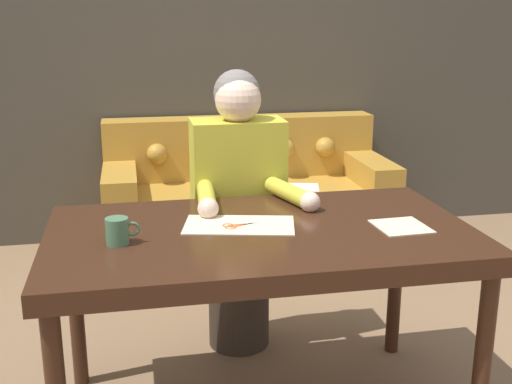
{
  "coord_description": "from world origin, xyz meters",
  "views": [
    {
      "loc": [
        -0.49,
        -2.11,
        1.5
      ],
      "look_at": [
        -0.04,
        0.13,
        0.86
      ],
      "focal_mm": 45.0,
      "sensor_mm": 36.0,
      "label": 1
    }
  ],
  "objects_px": {
    "couch": "(247,204)",
    "scissors": "(240,225)",
    "person": "(239,213)",
    "dining_table": "(261,248)",
    "mug": "(118,231)"
  },
  "relations": [
    {
      "from": "couch",
      "to": "mug",
      "type": "bearing_deg",
      "value": -112.56
    },
    {
      "from": "dining_table",
      "to": "mug",
      "type": "distance_m",
      "value": 0.51
    },
    {
      "from": "couch",
      "to": "scissors",
      "type": "height_order",
      "value": "couch"
    },
    {
      "from": "person",
      "to": "dining_table",
      "type": "bearing_deg",
      "value": -91.65
    },
    {
      "from": "dining_table",
      "to": "person",
      "type": "xyz_separation_m",
      "value": [
        0.02,
        0.57,
        -0.04
      ]
    },
    {
      "from": "dining_table",
      "to": "scissors",
      "type": "height_order",
      "value": "scissors"
    },
    {
      "from": "mug",
      "to": "person",
      "type": "bearing_deg",
      "value": 50.83
    },
    {
      "from": "scissors",
      "to": "mug",
      "type": "bearing_deg",
      "value": -166.26
    },
    {
      "from": "dining_table",
      "to": "mug",
      "type": "xyz_separation_m",
      "value": [
        -0.49,
        -0.06,
        0.12
      ]
    },
    {
      "from": "dining_table",
      "to": "scissors",
      "type": "bearing_deg",
      "value": 148.14
    },
    {
      "from": "mug",
      "to": "scissors",
      "type": "bearing_deg",
      "value": 13.74
    },
    {
      "from": "scissors",
      "to": "mug",
      "type": "distance_m",
      "value": 0.44
    },
    {
      "from": "couch",
      "to": "person",
      "type": "relative_size",
      "value": 1.41
    },
    {
      "from": "person",
      "to": "scissors",
      "type": "xyz_separation_m",
      "value": [
        -0.08,
        -0.52,
        0.12
      ]
    },
    {
      "from": "couch",
      "to": "person",
      "type": "height_order",
      "value": "person"
    }
  ]
}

